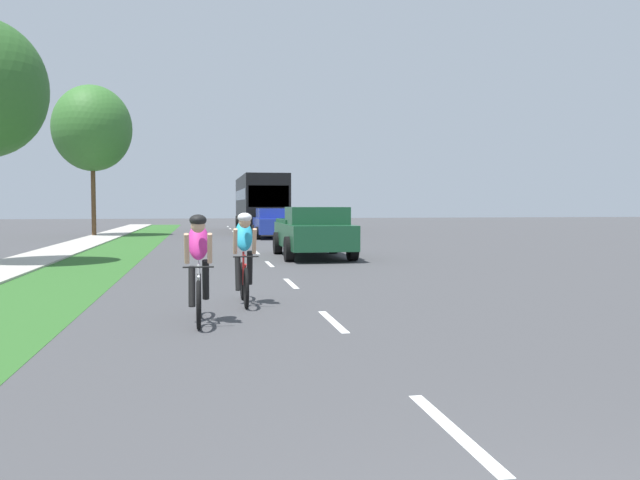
# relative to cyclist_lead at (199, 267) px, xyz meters

# --- Properties ---
(ground_plane) EXTENTS (120.00, 120.00, 0.00)m
(ground_plane) POSITION_rel_cyclist_lead_xyz_m (1.93, 12.11, -0.81)
(ground_plane) COLOR #424244
(grass_verge) EXTENTS (2.40, 70.00, 0.01)m
(grass_verge) POSITION_rel_cyclist_lead_xyz_m (-3.03, 12.11, -0.81)
(grass_verge) COLOR #2D6026
(grass_verge) RESTS_ON ground_plane
(sidewalk_concrete) EXTENTS (1.80, 70.00, 0.10)m
(sidewalk_concrete) POSITION_rel_cyclist_lead_xyz_m (-5.13, 12.11, -0.81)
(sidewalk_concrete) COLOR #B2ADA3
(sidewalk_concrete) RESTS_ON ground_plane
(lane_markings_center) EXTENTS (0.12, 53.13, 0.01)m
(lane_markings_center) POSITION_rel_cyclist_lead_xyz_m (1.93, 16.11, -0.81)
(lane_markings_center) COLOR white
(lane_markings_center) RESTS_ON ground_plane
(cyclist_lead) EXTENTS (0.42, 1.72, 1.58)m
(cyclist_lead) POSITION_rel_cyclist_lead_xyz_m (0.00, 0.00, 0.00)
(cyclist_lead) COLOR black
(cyclist_lead) RESTS_ON ground_plane
(cyclist_trailing) EXTENTS (0.42, 1.72, 1.58)m
(cyclist_trailing) POSITION_rel_cyclist_lead_xyz_m (0.76, 1.68, 0.00)
(cyclist_trailing) COLOR black
(cyclist_trailing) RESTS_ON ground_plane
(pickup_dark_green) EXTENTS (2.22, 5.10, 1.64)m
(pickup_dark_green) POSITION_rel_cyclist_lead_xyz_m (3.58, 11.24, 0.02)
(pickup_dark_green) COLOR #194C2D
(pickup_dark_green) RESTS_ON ground_plane
(sedan_blue) EXTENTS (1.98, 4.30, 1.52)m
(sedan_blue) POSITION_rel_cyclist_lead_xyz_m (3.57, 23.70, -0.04)
(sedan_blue) COLOR #23389E
(sedan_blue) RESTS_ON ground_plane
(bus_black) EXTENTS (2.78, 11.60, 3.48)m
(bus_black) POSITION_rel_cyclist_lead_xyz_m (3.63, 32.13, 1.17)
(bus_black) COLOR black
(bus_black) RESTS_ON ground_plane
(street_tree_far) EXTENTS (4.21, 4.21, 8.16)m
(street_tree_far) POSITION_rel_cyclist_lead_xyz_m (-5.82, 27.46, 5.02)
(street_tree_far) COLOR brown
(street_tree_far) RESTS_ON ground_plane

